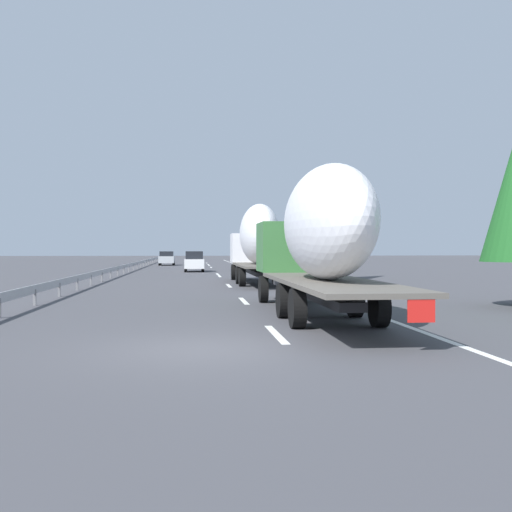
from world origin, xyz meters
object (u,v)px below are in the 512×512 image
object	(u,v)px
car_white_van	(194,261)
car_silver_hatch	(167,258)
road_sign	(273,245)
truck_lead	(257,240)
truck_trailing	(318,235)

from	to	relation	value
car_white_van	car_silver_hatch	xyz separation A→B (m)	(21.80, 3.41, -0.03)
car_silver_hatch	road_sign	bearing A→B (deg)	-157.70
truck_lead	car_white_van	bearing A→B (deg)	10.76
truck_trailing	car_silver_hatch	world-z (taller)	truck_trailing
road_sign	truck_lead	bearing A→B (deg)	169.27
car_silver_hatch	car_white_van	bearing A→B (deg)	-171.12
car_white_van	truck_trailing	bearing A→B (deg)	-174.31
truck_lead	car_white_van	world-z (taller)	truck_lead
truck_trailing	car_silver_hatch	size ratio (longest dim) A/B	3.10
truck_trailing	road_sign	world-z (taller)	truck_trailing
car_white_van	car_silver_hatch	world-z (taller)	car_white_van
truck_trailing	car_silver_hatch	bearing A→B (deg)	6.88
car_silver_hatch	road_sign	world-z (taller)	road_sign
road_sign	truck_trailing	bearing A→B (deg)	174.79
truck_trailing	car_white_van	size ratio (longest dim) A/B	3.42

